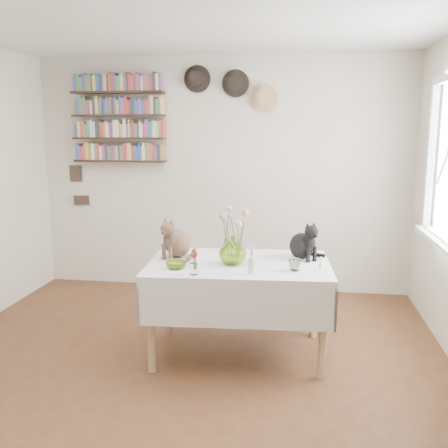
% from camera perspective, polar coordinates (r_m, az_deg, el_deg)
% --- Properties ---
extents(room, '(4.08, 4.58, 2.58)m').
position_cam_1_polar(room, '(3.19, -6.39, 2.02)').
color(room, brown).
rests_on(room, ground).
extents(dining_table, '(1.43, 0.97, 0.74)m').
position_cam_1_polar(dining_table, '(3.86, 1.70, -7.02)').
color(dining_table, white).
rests_on(dining_table, room).
extents(tabby_cat, '(0.32, 0.35, 0.33)m').
position_cam_1_polar(tabby_cat, '(3.97, -5.31, -1.38)').
color(tabby_cat, brown).
rests_on(tabby_cat, dining_table).
extents(black_cat, '(0.32, 0.33, 0.31)m').
position_cam_1_polar(black_cat, '(3.95, 8.87, -1.70)').
color(black_cat, black).
rests_on(black_cat, dining_table).
extents(flower_vase, '(0.23, 0.23, 0.21)m').
position_cam_1_polar(flower_vase, '(3.74, 0.99, -3.01)').
color(flower_vase, '#B0CC3B').
rests_on(flower_vase, dining_table).
extents(green_bowl, '(0.18, 0.18, 0.05)m').
position_cam_1_polar(green_bowl, '(3.66, -5.47, -4.69)').
color(green_bowl, '#B0CC3B').
rests_on(green_bowl, dining_table).
extents(drinking_glass, '(0.10, 0.10, 0.09)m').
position_cam_1_polar(drinking_glass, '(3.62, 8.09, -4.63)').
color(drinking_glass, white).
rests_on(drinking_glass, dining_table).
extents(candlestick, '(0.06, 0.06, 0.21)m').
position_cam_1_polar(candlestick, '(3.50, 3.18, -4.61)').
color(candlestick, white).
rests_on(candlestick, dining_table).
extents(berry_jar, '(0.05, 0.05, 0.21)m').
position_cam_1_polar(berry_jar, '(3.47, -3.50, -4.33)').
color(berry_jar, white).
rests_on(berry_jar, dining_table).
extents(porcelain_figurine, '(0.04, 0.04, 0.09)m').
position_cam_1_polar(porcelain_figurine, '(3.72, 11.03, -4.41)').
color(porcelain_figurine, white).
rests_on(porcelain_figurine, dining_table).
extents(flower_bouquet, '(0.17, 0.13, 0.39)m').
position_cam_1_polar(flower_bouquet, '(3.70, 1.03, 0.52)').
color(flower_bouquet, '#4C7233').
rests_on(flower_bouquet, flower_vase).
extents(bookshelf_unit, '(1.00, 0.16, 0.91)m').
position_cam_1_polar(bookshelf_unit, '(5.55, -11.95, 11.65)').
color(bookshelf_unit, '#301C13').
rests_on(bookshelf_unit, room).
extents(wall_hats, '(0.98, 0.09, 0.48)m').
position_cam_1_polar(wall_hats, '(5.30, 0.92, 15.44)').
color(wall_hats, black).
rests_on(wall_hats, room).
extents(wall_art_plaques, '(0.21, 0.02, 0.44)m').
position_cam_1_polar(wall_art_plaques, '(5.85, -16.32, 4.35)').
color(wall_art_plaques, '#38281E').
rests_on(wall_art_plaques, room).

